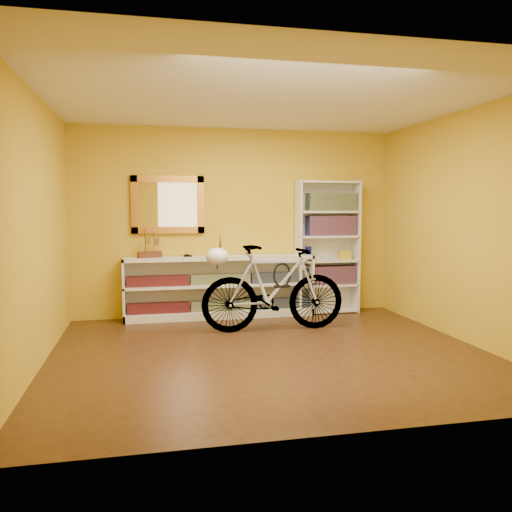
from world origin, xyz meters
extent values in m
cube|color=#321C0E|center=(0.00, 0.00, -0.01)|extent=(4.50, 4.00, 0.01)
cube|color=silver|center=(0.00, 0.00, 2.60)|extent=(4.50, 4.00, 0.01)
cube|color=gold|center=(0.00, 2.00, 1.30)|extent=(4.50, 0.01, 2.60)
cube|color=gold|center=(-2.25, 0.00, 1.30)|extent=(0.01, 4.00, 2.60)
cube|color=gold|center=(2.25, 0.00, 1.30)|extent=(0.01, 4.00, 2.60)
cube|color=#92551A|center=(-0.95, 1.97, 1.55)|extent=(0.98, 0.06, 0.78)
cube|color=silver|center=(0.90, 1.99, 0.25)|extent=(0.09, 0.02, 0.09)
cube|color=black|center=(-0.26, 1.79, 0.17)|extent=(2.50, 0.13, 0.14)
cube|color=navy|center=(-0.26, 1.79, 0.54)|extent=(2.50, 0.13, 0.14)
imported|color=black|center=(-0.70, 1.81, 0.85)|extent=(0.00, 0.00, 0.00)
cone|color=brown|center=(-0.26, 1.81, 1.01)|extent=(0.06, 0.06, 0.32)
sphere|color=brown|center=(0.14, 1.81, 0.89)|extent=(0.08, 0.08, 0.08)
cube|color=maroon|center=(1.34, 1.84, 0.55)|extent=(0.70, 0.22, 0.26)
cube|color=maroon|center=(1.34, 1.84, 1.25)|extent=(0.70, 0.22, 0.28)
cube|color=navy|center=(1.34, 1.84, 1.59)|extent=(0.70, 0.22, 0.25)
cylinder|color=#151C95|center=(1.00, 1.82, 0.86)|extent=(0.09, 0.09, 0.20)
cube|color=maroon|center=(1.09, 1.87, 1.55)|extent=(0.16, 0.16, 0.16)
cube|color=gold|center=(1.54, 1.80, 0.83)|extent=(0.18, 0.13, 0.13)
imported|color=silver|center=(0.26, 0.91, 0.53)|extent=(0.49, 1.81, 1.06)
ellipsoid|color=white|center=(-0.43, 0.92, 0.94)|extent=(0.27, 0.26, 0.21)
torus|color=black|center=(0.37, 0.91, 0.69)|extent=(0.23, 0.02, 0.23)
camera|label=1|loc=(-1.25, -5.11, 1.52)|focal=36.02mm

